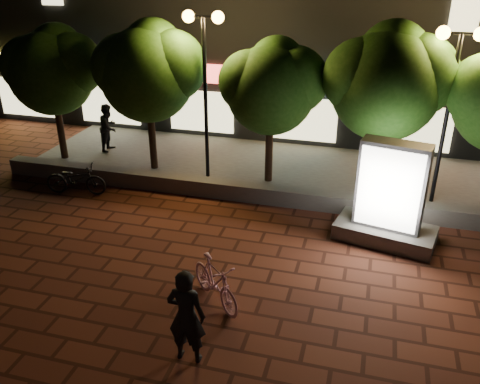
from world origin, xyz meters
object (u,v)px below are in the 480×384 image
(tree_left, at_px, (149,69))
(street_lamp_left, at_px, (204,54))
(tree_far_left, at_px, (53,67))
(rider, at_px, (186,316))
(street_lamp_right, at_px, (455,72))
(tree_mid, at_px, (273,84))
(scooter_parked, at_px, (76,179))
(pedestrian, at_px, (109,127))
(tree_right, at_px, (389,79))
(scooter_pink, at_px, (215,282))
(ad_kiosk, at_px, (389,202))

(tree_left, xyz_separation_m, street_lamp_left, (1.95, -0.26, 0.58))
(tree_left, bearing_deg, tree_far_left, -180.00)
(rider, bearing_deg, street_lamp_right, -123.05)
(street_lamp_right, height_order, rider, street_lamp_right)
(tree_left, bearing_deg, tree_mid, -0.00)
(scooter_parked, distance_m, pedestrian, 3.66)
(tree_right, height_order, scooter_pink, tree_right)
(tree_mid, relative_size, pedestrian, 2.57)
(tree_mid, distance_m, ad_kiosk, 5.05)
(tree_right, bearing_deg, pedestrian, 173.55)
(tree_mid, height_order, rider, tree_mid)
(tree_left, height_order, ad_kiosk, tree_left)
(ad_kiosk, height_order, pedestrian, ad_kiosk)
(tree_left, xyz_separation_m, pedestrian, (-2.33, 1.09, -2.49))
(tree_far_left, relative_size, ad_kiosk, 1.72)
(street_lamp_left, distance_m, pedestrian, 5.43)
(tree_far_left, bearing_deg, street_lamp_left, -2.76)
(street_lamp_right, height_order, ad_kiosk, street_lamp_right)
(tree_mid, bearing_deg, scooter_pink, -88.19)
(tree_mid, height_order, street_lamp_left, street_lamp_left)
(tree_far_left, relative_size, rider, 2.42)
(tree_left, distance_m, pedestrian, 3.58)
(tree_left, relative_size, scooter_parked, 2.59)
(rider, bearing_deg, pedestrian, -56.42)
(tree_mid, relative_size, ad_kiosk, 1.68)
(scooter_parked, bearing_deg, tree_left, -41.58)
(tree_mid, height_order, tree_right, tree_right)
(tree_left, distance_m, street_lamp_right, 8.96)
(tree_far_left, bearing_deg, street_lamp_right, -1.21)
(tree_right, bearing_deg, street_lamp_left, -177.19)
(scooter_parked, bearing_deg, tree_far_left, 29.04)
(tree_right, xyz_separation_m, pedestrian, (-9.63, 1.09, -2.61))
(scooter_parked, bearing_deg, street_lamp_left, -67.10)
(tree_right, relative_size, rider, 2.64)
(tree_mid, distance_m, street_lamp_right, 5.00)
(tree_far_left, height_order, rider, tree_far_left)
(tree_far_left, height_order, ad_kiosk, tree_far_left)
(tree_left, distance_m, rider, 9.46)
(street_lamp_right, bearing_deg, scooter_pink, -127.67)
(tree_right, distance_m, street_lamp_left, 5.38)
(tree_far_left, xyz_separation_m, scooter_pink, (7.70, -6.41, -2.77))
(tree_left, relative_size, street_lamp_left, 0.94)
(tree_right, xyz_separation_m, street_lamp_left, (-5.36, -0.26, 0.46))
(tree_left, bearing_deg, scooter_parked, -122.39)
(scooter_parked, height_order, pedestrian, pedestrian)
(scooter_pink, bearing_deg, street_lamp_left, 62.03)
(tree_far_left, height_order, tree_right, tree_right)
(tree_right, xyz_separation_m, scooter_parked, (-8.86, -2.46, -3.07))
(street_lamp_right, xyz_separation_m, rider, (-4.73, -7.83, -2.94))
(scooter_pink, bearing_deg, pedestrian, 82.93)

